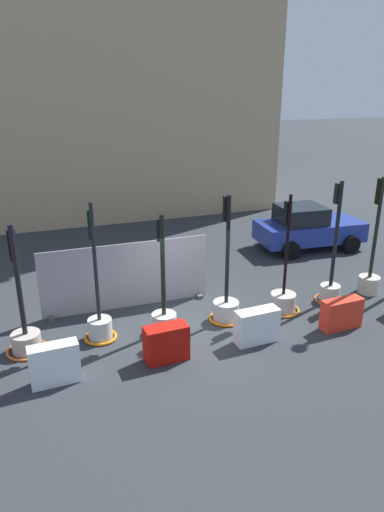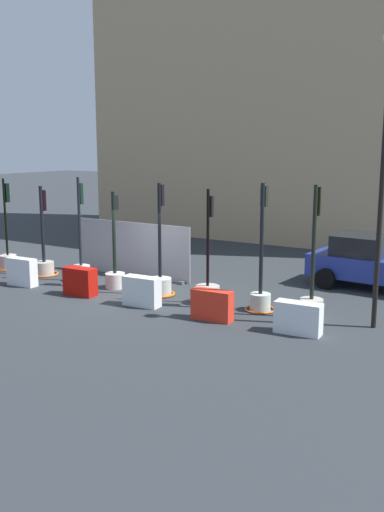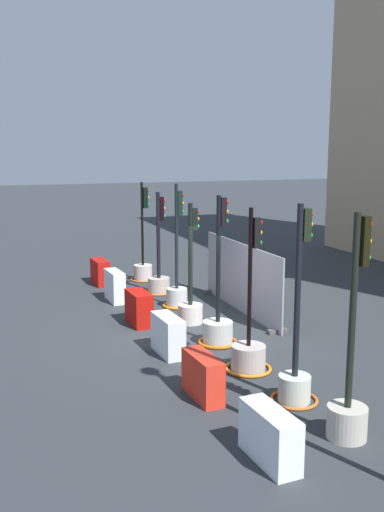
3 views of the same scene
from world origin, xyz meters
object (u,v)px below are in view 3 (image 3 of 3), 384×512
traffic_light_3 (191,300)px  traffic_light_4 (218,323)px  construction_barrier_1 (115,286)px  construction_barrier_5 (270,436)px  traffic_light_6 (296,367)px  traffic_light_5 (249,349)px  traffic_light_1 (159,277)px  construction_barrier_3 (168,335)px  traffic_light_7 (349,396)px  construction_barrier_2 (139,308)px  traffic_light_0 (143,265)px  construction_barrier_4 (203,377)px  traffic_light_2 (177,288)px  construction_barrier_0 (100,272)px

traffic_light_3 → traffic_light_4: size_ratio=0.91×
construction_barrier_1 → construction_barrier_5: 9.43m
traffic_light_4 → traffic_light_6: (3.30, 0.08, 0.14)m
traffic_light_5 → construction_barrier_5: 3.48m
traffic_light_1 → construction_barrier_1: bearing=-70.0°
traffic_light_5 → construction_barrier_5: traffic_light_5 is taller
construction_barrier_5 → traffic_light_6: bearing=140.2°
construction_barrier_3 → construction_barrier_5: bearing=-0.0°
traffic_light_7 → construction_barrier_2: traffic_light_7 is taller
traffic_light_0 → traffic_light_5: size_ratio=1.00×
traffic_light_7 → construction_barrier_4: bearing=-143.7°
traffic_light_4 → construction_barrier_5: bearing=-14.6°
traffic_light_3 → traffic_light_0: bearing=177.9°
traffic_light_1 → construction_barrier_4: bearing=-11.4°
traffic_light_2 → construction_barrier_1: bearing=-128.0°
traffic_light_2 → traffic_light_1: bearing=179.9°
traffic_light_5 → traffic_light_4: bearing=178.5°
traffic_light_4 → construction_barrier_4: 2.96m
construction_barrier_2 → construction_barrier_3: construction_barrier_2 is taller
traffic_light_4 → traffic_light_5: traffic_light_4 is taller
traffic_light_0 → traffic_light_7: (11.63, 0.01, 0.16)m
traffic_light_2 → construction_barrier_1: (-1.18, -1.51, -0.08)m
construction_barrier_0 → construction_barrier_2: bearing=0.3°
traffic_light_2 → construction_barrier_5: (8.25, -1.43, -0.14)m
traffic_light_6 → construction_barrier_3: traffic_light_6 is taller
traffic_light_7 → construction_barrier_4: traffic_light_7 is taller
traffic_light_6 → construction_barrier_3: size_ratio=3.19×
construction_barrier_2 → construction_barrier_0: bearing=-179.7°
construction_barrier_0 → construction_barrier_4: 9.39m
construction_barrier_4 → traffic_light_1: bearing=168.6°
construction_barrier_0 → construction_barrier_4: (9.39, -0.07, -0.01)m
traffic_light_6 → construction_barrier_1: (-7.79, -1.45, -0.19)m
traffic_light_5 → construction_barrier_4: 1.63m
traffic_light_2 → construction_barrier_3: traffic_light_2 is taller
traffic_light_1 → traffic_light_7: 9.78m
traffic_light_1 → traffic_light_4: traffic_light_4 is taller
traffic_light_3 → construction_barrier_1: 3.08m
traffic_light_6 → traffic_light_7: traffic_light_7 is taller
construction_barrier_4 → traffic_light_2: bearing=165.4°
traffic_light_3 → traffic_light_6: 5.03m
traffic_light_5 → construction_barrier_0: (-8.47, -1.29, -0.03)m
traffic_light_7 → construction_barrier_5: (0.20, -1.45, -0.30)m
traffic_light_5 → construction_barrier_2: traffic_light_5 is taller
traffic_light_2 → traffic_light_0: bearing=179.7°
construction_barrier_4 → traffic_light_5: bearing=124.2°
traffic_light_1 → traffic_light_3: (3.31, -0.18, 0.11)m
construction_barrier_3 → traffic_light_2: bearing=158.2°
traffic_light_2 → traffic_light_7: traffic_light_7 is taller
traffic_light_1 → construction_barrier_4: 7.80m
construction_barrier_2 → construction_barrier_3: 2.30m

